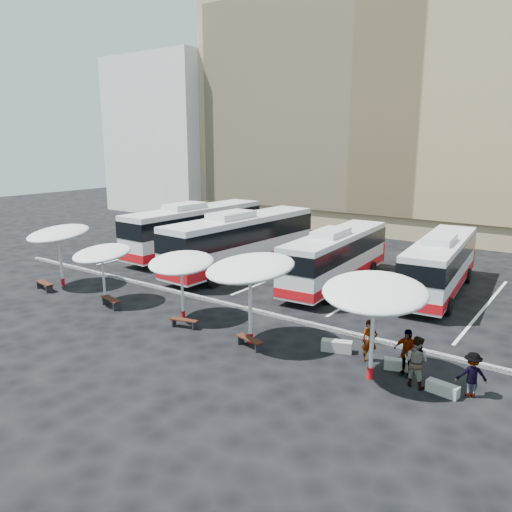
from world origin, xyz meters
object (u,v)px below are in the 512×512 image
Objects in this scene: passenger_1 at (416,361)px; conc_bench_1 at (399,365)px; sunshade_1 at (102,254)px; wood_bench_3 at (249,340)px; bus_1 at (242,240)px; sunshade_3 at (250,268)px; wood_bench_2 at (184,321)px; wood_bench_1 at (111,300)px; sunshade_4 at (375,292)px; conc_bench_0 at (337,346)px; passenger_2 at (406,353)px; bus_2 at (336,255)px; sunshade_2 at (181,263)px; sunshade_0 at (58,234)px; passenger_0 at (369,341)px; wood_bench_0 at (44,284)px; bus_0 at (196,228)px; bus_3 at (441,263)px; passenger_3 at (471,375)px; conc_bench_2 at (443,389)px.

conc_bench_1 is at bearing -37.28° from passenger_1.
conc_bench_1 is 0.58× the size of passenger_1.
conc_bench_1 is (15.62, 1.33, -2.47)m from sunshade_1.
bus_1 is at bearing 128.62° from wood_bench_3.
sunshade_3 is 3.58× the size of wood_bench_2.
bus_1 is 10.26m from wood_bench_1.
sunshade_4 is 3.95m from conc_bench_0.
passenger_2 is at bearing 3.59° from sunshade_1.
conc_bench_0 reaches higher than conc_bench_1.
sunshade_2 is (-3.36, -9.61, 0.98)m from bus_2.
sunshade_4 reaches higher than sunshade_0.
conc_bench_0 is 1.56m from passenger_0.
wood_bench_1 is at bearing -19.66° from sunshade_1.
conc_bench_1 is at bearing 15.90° from wood_bench_3.
wood_bench_0 is at bearing -118.82° from bus_1.
wood_bench_1 is at bearing 10.57° from passenger_1.
bus_1 is at bearing -15.10° from bus_0.
bus_3 is 6.09× the size of passenger_2.
sunshade_2 is 2.83× the size of wood_bench_3.
passenger_1 is (8.09, -9.85, -0.86)m from bus_2.
sunshade_3 is (7.78, -9.65, 1.25)m from bus_1.
sunshade_1 reaches higher than wood_bench_3.
conc_bench_0 is (12.96, 1.48, -2.44)m from sunshade_1.
bus_0 is 17.91m from bus_3.
bus_1 is at bearing 148.65° from conc_bench_1.
passenger_2 is (0.36, -0.33, 0.70)m from conc_bench_1.
passenger_3 is at bearing 4.73° from wood_bench_2.
passenger_1 reaches higher than conc_bench_2.
passenger_0 is 2.34m from passenger_1.
passenger_2 is at bearing -42.17° from conc_bench_1.
wood_bench_2 is at bearing -22.16° from passenger_3.
bus_0 is 3.16× the size of sunshade_0.
bus_2 is 6.16× the size of passenger_2.
sunshade_0 is at bearing -147.31° from bus_2.
bus_2 is 17.10m from wood_bench_0.
sunshade_4 is 2.85m from passenger_0.
sunshade_0 is 2.21× the size of passenger_2.
sunshade_2 is 2.18× the size of passenger_1.
wood_bench_3 is at bearing -19.51° from passenger_3.
wood_bench_1 is (5.63, -0.90, -2.77)m from sunshade_0.
conc_bench_1 is at bearing -38.60° from passenger_3.
passenger_3 is at bearing -47.69° from bus_2.
passenger_3 is at bearing -7.44° from conc_bench_0.
bus_1 is at bearing 109.92° from sunshade_2.
bus_1 reaches higher than passenger_2.
wood_bench_1 reaches higher than conc_bench_1.
passenger_3 is (3.90, -0.60, -0.05)m from passenger_0.
passenger_2 is (20.70, 0.43, -2.23)m from sunshade_0.
conc_bench_0 is at bearing 166.39° from conc_bench_2.
wood_bench_3 is 1.32× the size of conc_bench_1.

